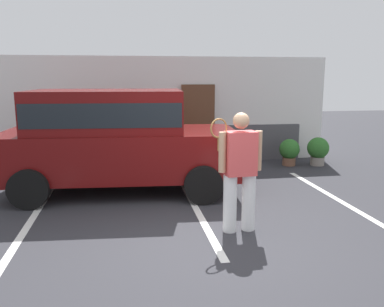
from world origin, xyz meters
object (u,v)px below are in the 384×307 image
object	(u,v)px
parked_suv	(115,136)
potted_plant_by_porch	(289,151)
potted_plant_secondary	(318,150)
tennis_player_man	(240,170)

from	to	relation	value
parked_suv	potted_plant_by_porch	size ratio (longest dim) A/B	6.76
parked_suv	potted_plant_secondary	bearing A→B (deg)	21.66
tennis_player_man	potted_plant_by_porch	xyz separation A→B (m)	(2.58, 4.21, -0.55)
tennis_player_man	potted_plant_by_porch	bearing A→B (deg)	-125.47
tennis_player_man	parked_suv	bearing A→B (deg)	-56.78
tennis_player_man	potted_plant_secondary	size ratio (longest dim) A/B	2.42
potted_plant_by_porch	potted_plant_secondary	world-z (taller)	potted_plant_secondary
parked_suv	potted_plant_by_porch	world-z (taller)	parked_suv
tennis_player_man	potted_plant_by_porch	world-z (taller)	tennis_player_man
potted_plant_by_porch	potted_plant_secondary	xyz separation A→B (m)	(0.75, -0.11, 0.02)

